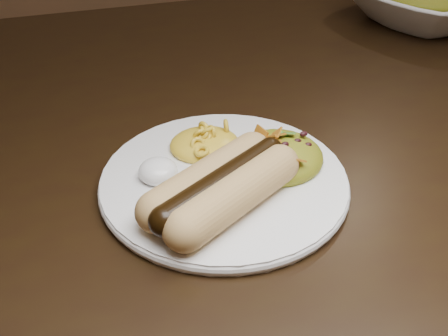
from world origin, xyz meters
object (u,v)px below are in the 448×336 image
object	(u,v)px
serving_bowl	(425,1)
fork	(141,205)
plate	(224,181)
table	(253,161)

from	to	relation	value
serving_bowl	fork	bearing A→B (deg)	-147.19
plate	serving_bowl	distance (m)	0.62
table	serving_bowl	distance (m)	0.47
plate	serving_bowl	xyz separation A→B (m)	(0.50, 0.37, 0.03)
plate	serving_bowl	bearing A→B (deg)	36.77
table	serving_bowl	world-z (taller)	serving_bowl
plate	serving_bowl	world-z (taller)	serving_bowl
table	fork	size ratio (longest dim) A/B	10.64
table	plate	distance (m)	0.21
table	fork	xyz separation A→B (m)	(-0.18, -0.17, 0.09)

